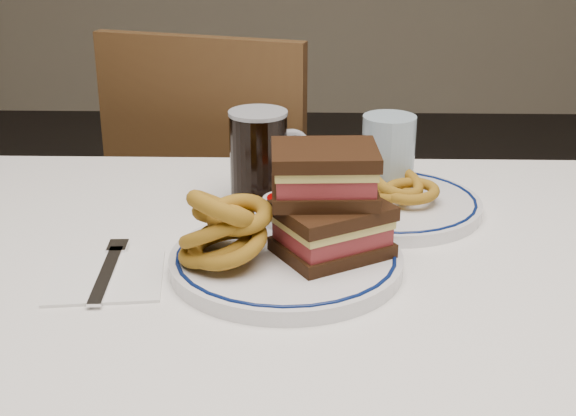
{
  "coord_description": "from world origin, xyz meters",
  "views": [
    {
      "loc": [
        -0.02,
        -0.89,
        1.19
      ],
      "look_at": [
        -0.04,
        0.04,
        0.81
      ],
      "focal_mm": 50.0,
      "sensor_mm": 36.0,
      "label": 1
    }
  ],
  "objects_px": {
    "chair_far": "(226,219)",
    "reuben_sandwich": "(328,201)",
    "beer_mug": "(260,157)",
    "far_plate": "(390,204)",
    "main_plate": "(286,260)"
  },
  "relations": [
    {
      "from": "main_plate",
      "to": "far_plate",
      "type": "distance_m",
      "value": 0.24
    },
    {
      "from": "reuben_sandwich",
      "to": "far_plate",
      "type": "bearing_deg",
      "value": 62.33
    },
    {
      "from": "reuben_sandwich",
      "to": "beer_mug",
      "type": "height_order",
      "value": "reuben_sandwich"
    },
    {
      "from": "chair_far",
      "to": "main_plate",
      "type": "relative_size",
      "value": 3.23
    },
    {
      "from": "main_plate",
      "to": "beer_mug",
      "type": "distance_m",
      "value": 0.23
    },
    {
      "from": "main_plate",
      "to": "far_plate",
      "type": "relative_size",
      "value": 1.09
    },
    {
      "from": "far_plate",
      "to": "chair_far",
      "type": "bearing_deg",
      "value": 118.33
    },
    {
      "from": "main_plate",
      "to": "beer_mug",
      "type": "xyz_separation_m",
      "value": [
        -0.04,
        0.22,
        0.06
      ]
    },
    {
      "from": "reuben_sandwich",
      "to": "far_plate",
      "type": "height_order",
      "value": "reuben_sandwich"
    },
    {
      "from": "beer_mug",
      "to": "far_plate",
      "type": "xyz_separation_m",
      "value": [
        0.19,
        -0.02,
        -0.06
      ]
    },
    {
      "from": "chair_far",
      "to": "beer_mug",
      "type": "bearing_deg",
      "value": -78.28
    },
    {
      "from": "chair_far",
      "to": "beer_mug",
      "type": "height_order",
      "value": "chair_far"
    },
    {
      "from": "chair_far",
      "to": "reuben_sandwich",
      "type": "xyz_separation_m",
      "value": [
        0.2,
        -0.73,
        0.33
      ]
    },
    {
      "from": "chair_far",
      "to": "beer_mug",
      "type": "distance_m",
      "value": 0.63
    },
    {
      "from": "beer_mug",
      "to": "reuben_sandwich",
      "type": "bearing_deg",
      "value": -65.29
    }
  ]
}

